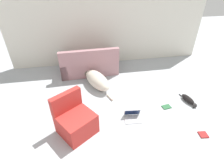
{
  "coord_description": "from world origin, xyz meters",
  "views": [
    {
      "loc": [
        -0.88,
        -1.3,
        2.8
      ],
      "look_at": [
        -0.3,
        2.05,
        0.54
      ],
      "focal_mm": 28.0,
      "sensor_mm": 36.0,
      "label": 1
    }
  ],
  "objects_px": {
    "dog": "(96,79)",
    "book_green": "(166,107)",
    "couch": "(89,64)",
    "laptop_open": "(132,116)",
    "book_red": "(203,135)",
    "cat": "(189,100)",
    "side_chair": "(75,121)"
  },
  "relations": [
    {
      "from": "dog",
      "to": "book_green",
      "type": "distance_m",
      "value": 2.04
    },
    {
      "from": "book_green",
      "to": "dog",
      "type": "bearing_deg",
      "value": 140.82
    },
    {
      "from": "couch",
      "to": "laptop_open",
      "type": "height_order",
      "value": "couch"
    },
    {
      "from": "couch",
      "to": "book_green",
      "type": "xyz_separation_m",
      "value": [
        1.7,
        -2.04,
        -0.28
      ]
    },
    {
      "from": "dog",
      "to": "book_red",
      "type": "bearing_deg",
      "value": -161.14
    },
    {
      "from": "couch",
      "to": "book_red",
      "type": "bearing_deg",
      "value": 122.59
    },
    {
      "from": "book_green",
      "to": "book_red",
      "type": "bearing_deg",
      "value": -68.22
    },
    {
      "from": "dog",
      "to": "book_red",
      "type": "xyz_separation_m",
      "value": [
        1.95,
        -2.21,
        -0.18
      ]
    },
    {
      "from": "cat",
      "to": "book_green",
      "type": "height_order",
      "value": "cat"
    },
    {
      "from": "dog",
      "to": "laptop_open",
      "type": "distance_m",
      "value": 1.64
    },
    {
      "from": "couch",
      "to": "side_chair",
      "type": "xyz_separation_m",
      "value": [
        -0.43,
        -2.4,
        -0.01
      ]
    },
    {
      "from": "dog",
      "to": "book_red",
      "type": "relative_size",
      "value": 8.63
    },
    {
      "from": "dog",
      "to": "laptop_open",
      "type": "bearing_deg",
      "value": -178.38
    },
    {
      "from": "laptop_open",
      "to": "book_green",
      "type": "height_order",
      "value": "laptop_open"
    },
    {
      "from": "couch",
      "to": "cat",
      "type": "bearing_deg",
      "value": 137.65
    },
    {
      "from": "couch",
      "to": "book_red",
      "type": "relative_size",
      "value": 9.88
    },
    {
      "from": "cat",
      "to": "book_red",
      "type": "relative_size",
      "value": 3.32
    },
    {
      "from": "couch",
      "to": "laptop_open",
      "type": "xyz_separation_m",
      "value": [
        0.79,
        -2.25,
        -0.22
      ]
    },
    {
      "from": "book_red",
      "to": "side_chair",
      "type": "relative_size",
      "value": 0.2
    },
    {
      "from": "dog",
      "to": "laptop_open",
      "type": "xyz_separation_m",
      "value": [
        0.67,
        -1.49,
        -0.12
      ]
    },
    {
      "from": "cat",
      "to": "laptop_open",
      "type": "relative_size",
      "value": 1.54
    },
    {
      "from": "side_chair",
      "to": "cat",
      "type": "bearing_deg",
      "value": -25.81
    },
    {
      "from": "laptop_open",
      "to": "book_red",
      "type": "relative_size",
      "value": 2.16
    },
    {
      "from": "laptop_open",
      "to": "book_green",
      "type": "relative_size",
      "value": 1.74
    },
    {
      "from": "book_red",
      "to": "side_chair",
      "type": "distance_m",
      "value": 2.58
    },
    {
      "from": "couch",
      "to": "dog",
      "type": "relative_size",
      "value": 1.14
    },
    {
      "from": "book_red",
      "to": "side_chair",
      "type": "xyz_separation_m",
      "value": [
        -2.5,
        0.56,
        0.27
      ]
    },
    {
      "from": "couch",
      "to": "laptop_open",
      "type": "relative_size",
      "value": 4.57
    },
    {
      "from": "laptop_open",
      "to": "side_chair",
      "type": "xyz_separation_m",
      "value": [
        -1.23,
        -0.16,
        0.21
      ]
    },
    {
      "from": "couch",
      "to": "dog",
      "type": "distance_m",
      "value": 0.77
    },
    {
      "from": "laptop_open",
      "to": "side_chair",
      "type": "relative_size",
      "value": 0.43
    },
    {
      "from": "book_green",
      "to": "couch",
      "type": "bearing_deg",
      "value": 129.87
    }
  ]
}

